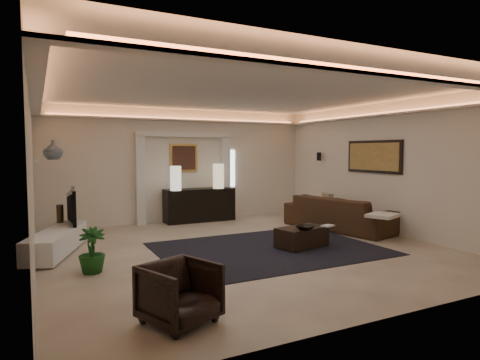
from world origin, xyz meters
name	(u,v)px	position (x,y,z in m)	size (l,w,h in m)	color
floor	(245,249)	(0.00, 0.00, 0.00)	(7.00, 7.00, 0.00)	beige
ceiling	(245,92)	(0.00, 0.00, 2.90)	(7.00, 7.00, 0.00)	white
wall_back	(183,166)	(0.00, 3.50, 1.45)	(7.00, 7.00, 0.00)	silver
wall_front	(394,186)	(0.00, -3.50, 1.45)	(7.00, 7.00, 0.00)	silver
wall_left	(32,177)	(-3.50, 0.00, 1.45)	(7.00, 7.00, 0.00)	silver
wall_right	(384,168)	(3.50, 0.00, 1.45)	(7.00, 7.00, 0.00)	silver
cove_soffit	(245,108)	(0.00, 0.00, 2.62)	(7.00, 7.00, 0.04)	silver
daylight_slit	(230,168)	(1.35, 3.48, 1.35)	(0.25, 0.03, 1.00)	white
area_rug	(269,249)	(0.40, -0.20, 0.01)	(4.00, 3.00, 0.01)	black
pilaster_left	(140,181)	(-1.15, 3.40, 1.10)	(0.22, 0.20, 2.20)	silver
pilaster_right	(225,178)	(1.15, 3.40, 1.10)	(0.22, 0.20, 2.20)	silver
alcove_header	(184,135)	(0.00, 3.40, 2.25)	(2.52, 0.20, 0.12)	silver
painting_frame	(184,158)	(0.00, 3.47, 1.65)	(0.74, 0.04, 0.74)	tan
painting_canvas	(184,158)	(0.00, 3.44, 1.65)	(0.62, 0.02, 0.62)	#4C2D1E
art_panel_frame	(374,157)	(3.47, 0.30, 1.70)	(0.04, 1.64, 0.74)	black
art_panel_gold	(373,157)	(3.44, 0.30, 1.70)	(0.02, 1.50, 0.62)	tan
wall_sconce	(319,157)	(3.38, 2.20, 1.68)	(0.12, 0.12, 0.22)	black
wall_niche	(36,161)	(-3.44, 1.40, 1.65)	(0.10, 0.55, 0.04)	silver
console	(199,206)	(0.33, 3.25, 0.40)	(1.82, 0.57, 0.91)	black
lamp_left	(176,181)	(-0.38, 2.97, 1.09)	(0.27, 0.27, 0.60)	#EEE8CE
lamp_right	(218,179)	(0.79, 3.02, 1.09)	(0.29, 0.29, 0.64)	beige
media_ledge	(57,241)	(-3.15, 1.21, 0.23)	(0.52, 2.10, 0.39)	white
tv	(67,205)	(-2.93, 1.89, 0.79)	(0.15, 1.17, 0.68)	black
figurine	(60,212)	(-3.05, 2.03, 0.64)	(0.13, 0.13, 0.35)	#4C3824
ginger_jar	(53,150)	(-3.15, 1.64, 1.85)	(0.34, 0.34, 0.36)	#3E4C5F
plant	(92,251)	(-2.73, -0.30, 0.34)	(0.38, 0.38, 0.68)	#134315
sofa	(339,213)	(2.85, 0.72, 0.38)	(1.02, 2.62, 0.76)	#302012
throw_blanket	(383,215)	(2.71, -0.75, 0.55)	(0.61, 0.50, 0.07)	#F2E8C8
throw_pillow	(327,201)	(3.15, 1.53, 0.55)	(0.13, 0.42, 0.42)	tan
coffee_table	(302,237)	(1.03, -0.36, 0.20)	(0.97, 0.53, 0.36)	black
bowl	(305,226)	(0.94, -0.60, 0.45)	(0.33, 0.33, 0.08)	black
magazine	(328,224)	(1.52, -0.52, 0.42)	(0.23, 0.17, 0.03)	silver
armchair	(180,293)	(-2.12, -2.61, 0.33)	(0.69, 0.71, 0.65)	black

